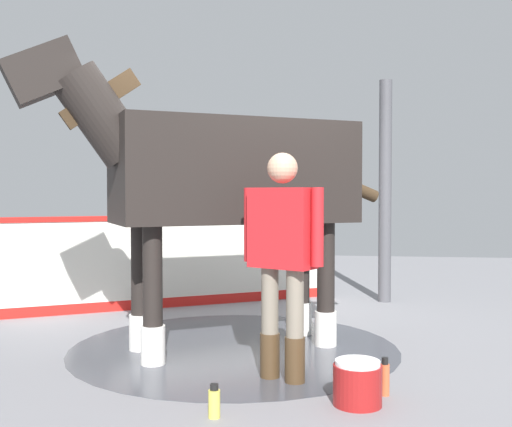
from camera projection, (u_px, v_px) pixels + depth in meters
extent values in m
cube|color=gray|center=(260.00, 341.00, 5.78)|extent=(16.00, 16.00, 0.02)
cylinder|color=#42444C|center=(234.00, 347.00, 5.49)|extent=(2.93, 2.93, 0.00)
cube|color=silver|center=(173.00, 263.00, 7.45)|extent=(2.07, 3.50, 1.06)
cube|color=red|center=(173.00, 218.00, 7.44)|extent=(2.09, 3.51, 0.06)
cube|color=red|center=(173.00, 302.00, 7.47)|extent=(2.08, 3.51, 0.12)
cylinder|color=#4C4C51|center=(385.00, 191.00, 7.78)|extent=(0.16, 0.16, 2.82)
cube|color=black|center=(234.00, 172.00, 5.44)|extent=(1.82, 2.26, 0.90)
cylinder|color=black|center=(153.00, 295.00, 4.94)|extent=(0.16, 0.16, 1.13)
cylinder|color=silver|center=(153.00, 345.00, 4.95)|extent=(0.20, 0.20, 0.32)
cylinder|color=black|center=(140.00, 287.00, 5.40)|extent=(0.16, 0.16, 1.13)
cylinder|color=silver|center=(141.00, 332.00, 5.41)|extent=(0.20, 0.20, 0.32)
cylinder|color=black|center=(326.00, 284.00, 5.54)|extent=(0.16, 0.16, 1.13)
cylinder|color=silver|center=(326.00, 328.00, 5.56)|extent=(0.20, 0.20, 0.32)
cylinder|color=black|center=(301.00, 277.00, 6.00)|extent=(0.16, 0.16, 1.13)
cylinder|color=silver|center=(301.00, 318.00, 6.01)|extent=(0.20, 0.20, 0.32)
cylinder|color=black|center=(101.00, 115.00, 4.98)|extent=(0.73, 0.87, 0.86)
cube|color=#382819|center=(100.00, 99.00, 4.98)|extent=(0.38, 0.60, 0.53)
cube|color=black|center=(43.00, 72.00, 4.80)|extent=(0.57, 0.70, 0.56)
cylinder|color=#382819|center=(346.00, 184.00, 5.88)|extent=(0.45, 0.66, 0.35)
cylinder|color=#47331E|center=(270.00, 355.00, 4.60)|extent=(0.15, 0.15, 0.33)
cylinder|color=slate|center=(270.00, 300.00, 4.59)|extent=(0.13, 0.13, 0.50)
cylinder|color=#47331E|center=(295.00, 360.00, 4.48)|extent=(0.15, 0.15, 0.33)
cylinder|color=slate|center=(295.00, 303.00, 4.47)|extent=(0.13, 0.13, 0.50)
cube|color=red|center=(282.00, 228.00, 4.51)|extent=(0.42, 0.53, 0.59)
cylinder|color=red|center=(250.00, 225.00, 4.68)|extent=(0.09, 0.09, 0.56)
cylinder|color=red|center=(317.00, 227.00, 4.34)|extent=(0.09, 0.09, 0.56)
sphere|color=tan|center=(282.00, 168.00, 4.50)|extent=(0.23, 0.23, 0.23)
cylinder|color=maroon|center=(357.00, 385.00, 4.00)|extent=(0.32, 0.32, 0.26)
cylinder|color=white|center=(358.00, 363.00, 4.00)|extent=(0.29, 0.29, 0.03)
cylinder|color=#D8CC4C|center=(214.00, 404.00, 3.77)|extent=(0.07, 0.07, 0.17)
cylinder|color=black|center=(214.00, 387.00, 3.77)|extent=(0.05, 0.05, 0.04)
cylinder|color=#CC5933|center=(385.00, 380.00, 4.19)|extent=(0.06, 0.06, 0.22)
cylinder|color=black|center=(385.00, 361.00, 4.19)|extent=(0.04, 0.04, 0.05)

